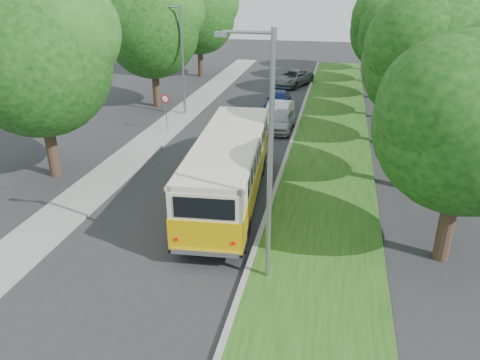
% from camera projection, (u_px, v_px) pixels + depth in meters
% --- Properties ---
extents(ground, '(120.00, 120.00, 0.00)m').
position_uv_depth(ground, '(170.00, 229.00, 18.62)').
color(ground, '#2C2C2F').
rests_on(ground, ground).
extents(curb, '(0.20, 70.00, 0.15)m').
position_uv_depth(curb, '(277.00, 184.00, 22.39)').
color(curb, gray).
rests_on(curb, ground).
extents(grass_verge, '(4.50, 70.00, 0.13)m').
position_uv_depth(grass_verge, '(327.00, 189.00, 21.95)').
color(grass_verge, '#1E4D14').
rests_on(grass_verge, ground).
extents(sidewalk, '(2.20, 70.00, 0.12)m').
position_uv_depth(sidewalk, '(115.00, 171.00, 23.99)').
color(sidewalk, gray).
rests_on(sidewalk, ground).
extents(treeline, '(24.27, 41.91, 9.46)m').
position_uv_depth(treeline, '(299.00, 29.00, 31.78)').
color(treeline, '#332319').
rests_on(treeline, ground).
extents(lamppost_near, '(1.71, 0.16, 8.00)m').
position_uv_depth(lamppost_near, '(267.00, 155.00, 13.83)').
color(lamppost_near, gray).
rests_on(lamppost_near, ground).
extents(lamppost_far, '(1.71, 0.16, 7.50)m').
position_uv_depth(lamppost_far, '(181.00, 57.00, 32.20)').
color(lamppost_far, gray).
rests_on(lamppost_far, ground).
extents(warning_sign, '(0.56, 0.10, 2.50)m').
position_uv_depth(warning_sign, '(166.00, 106.00, 29.52)').
color(warning_sign, gray).
rests_on(warning_sign, ground).
extents(vintage_bus, '(3.43, 10.53, 3.08)m').
position_uv_depth(vintage_bus, '(229.00, 171.00, 20.12)').
color(vintage_bus, '#E6AE07').
rests_on(vintage_bus, ground).
extents(car_silver, '(1.69, 3.86, 1.30)m').
position_uv_depth(car_silver, '(281.00, 121.00, 30.21)').
color(car_silver, '#A2A1A6').
rests_on(car_silver, ground).
extents(car_white, '(1.77, 4.41, 1.43)m').
position_uv_depth(car_white, '(278.00, 113.00, 31.71)').
color(car_white, white).
rests_on(car_white, ground).
extents(car_blue, '(1.78, 4.26, 1.23)m').
position_uv_depth(car_blue, '(278.00, 100.00, 35.29)').
color(car_blue, navy).
rests_on(car_blue, ground).
extents(car_grey, '(4.01, 5.53, 1.40)m').
position_uv_depth(car_grey, '(292.00, 78.00, 42.59)').
color(car_grey, '#5C6064').
rests_on(car_grey, ground).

